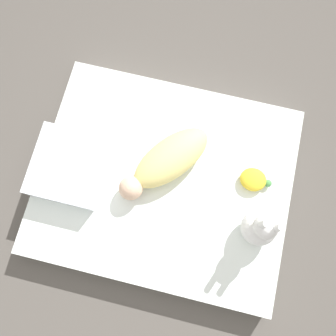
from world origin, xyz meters
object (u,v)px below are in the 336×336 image
at_px(swaddled_baby, 166,161).
at_px(turtle_plush, 254,180).
at_px(bunny_plush, 260,228).
at_px(pillow, 69,166).

bearing_deg(swaddled_baby, turtle_plush, 131.56).
distance_m(bunny_plush, turtle_plush, 0.26).
bearing_deg(swaddled_baby, bunny_plush, 105.67).
xyz_separation_m(pillow, bunny_plush, (0.99, -0.08, 0.06)).
height_order(pillow, turtle_plush, pillow).
height_order(swaddled_baby, pillow, swaddled_baby).
distance_m(pillow, turtle_plush, 0.95).
relative_size(pillow, turtle_plush, 2.25).
bearing_deg(bunny_plush, turtle_plush, 102.23).
bearing_deg(turtle_plush, pillow, -170.32).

